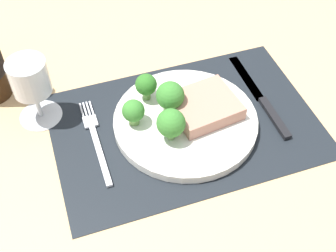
{
  "coord_description": "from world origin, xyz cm",
  "views": [
    {
      "loc": [
        -19.65,
        -48.4,
        59.72
      ],
      "look_at": [
        -3.46,
        -0.7,
        1.9
      ],
      "focal_mm": 47.99,
      "sensor_mm": 36.0,
      "label": 1
    }
  ],
  "objects_px": {
    "knife": "(263,101)",
    "wine_glass": "(31,82)",
    "steak": "(204,106)",
    "fork": "(96,140)",
    "plate": "(185,121)"
  },
  "relations": [
    {
      "from": "knife",
      "to": "wine_glass",
      "type": "relative_size",
      "value": 1.83
    },
    {
      "from": "steak",
      "to": "knife",
      "type": "relative_size",
      "value": 0.48
    },
    {
      "from": "knife",
      "to": "wine_glass",
      "type": "height_order",
      "value": "wine_glass"
    },
    {
      "from": "fork",
      "to": "plate",
      "type": "bearing_deg",
      "value": -4.49
    },
    {
      "from": "plate",
      "to": "wine_glass",
      "type": "bearing_deg",
      "value": 156.28
    },
    {
      "from": "fork",
      "to": "wine_glass",
      "type": "distance_m",
      "value": 0.14
    },
    {
      "from": "plate",
      "to": "wine_glass",
      "type": "height_order",
      "value": "wine_glass"
    },
    {
      "from": "fork",
      "to": "wine_glass",
      "type": "relative_size",
      "value": 1.53
    },
    {
      "from": "steak",
      "to": "fork",
      "type": "relative_size",
      "value": 0.57
    },
    {
      "from": "fork",
      "to": "knife",
      "type": "xyz_separation_m",
      "value": [
        0.31,
        -0.01,
        0.0
      ]
    },
    {
      "from": "steak",
      "to": "plate",
      "type": "bearing_deg",
      "value": -171.48
    },
    {
      "from": "plate",
      "to": "knife",
      "type": "xyz_separation_m",
      "value": [
        0.15,
        0.01,
        -0.0
      ]
    },
    {
      "from": "wine_glass",
      "to": "knife",
      "type": "bearing_deg",
      "value": -14.19
    },
    {
      "from": "steak",
      "to": "wine_glass",
      "type": "height_order",
      "value": "wine_glass"
    },
    {
      "from": "steak",
      "to": "fork",
      "type": "height_order",
      "value": "steak"
    }
  ]
}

